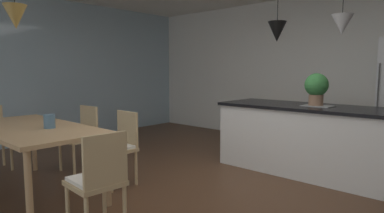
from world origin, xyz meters
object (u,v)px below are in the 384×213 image
(chair_far_right, at_px, (119,145))
(potted_plant_on_island, at_px, (316,87))
(chair_kitchen_end, at_px, (98,179))
(chair_far_left, at_px, (81,136))
(vase_on_dining_table, at_px, (49,121))
(kitchen_island, at_px, (303,138))
(dining_table, at_px, (31,133))

(chair_far_right, bearing_deg, potted_plant_on_island, 51.68)
(chair_kitchen_end, xyz_separation_m, chair_far_left, (-1.77, 0.83, 0.00))
(chair_far_left, relative_size, chair_far_right, 1.00)
(chair_far_left, xyz_separation_m, vase_on_dining_table, (0.70, -0.74, 0.36))
(chair_far_right, distance_m, potted_plant_on_island, 2.59)
(chair_far_left, xyz_separation_m, potted_plant_on_island, (2.42, 1.97, 0.67))
(chair_kitchen_end, distance_m, chair_far_left, 1.96)
(kitchen_island, bearing_deg, vase_on_dining_table, -120.19)
(chair_kitchen_end, bearing_deg, chair_far_left, 154.78)
(kitchen_island, distance_m, vase_on_dining_table, 3.15)
(vase_on_dining_table, bearing_deg, potted_plant_on_island, 57.50)
(dining_table, xyz_separation_m, chair_far_right, (0.43, 0.83, -0.22))
(chair_far_right, relative_size, vase_on_dining_table, 6.01)
(chair_kitchen_end, distance_m, vase_on_dining_table, 1.13)
(dining_table, relative_size, chair_kitchen_end, 2.21)
(chair_kitchen_end, bearing_deg, vase_on_dining_table, 174.84)
(dining_table, relative_size, vase_on_dining_table, 13.31)
(chair_kitchen_end, bearing_deg, potted_plant_on_island, 76.82)
(vase_on_dining_table, bearing_deg, chair_far_right, 77.16)
(chair_far_right, relative_size, potted_plant_on_island, 2.05)
(chair_kitchen_end, xyz_separation_m, chair_far_right, (-0.90, 0.83, 0.00))
(chair_far_right, bearing_deg, chair_kitchen_end, -42.84)
(potted_plant_on_island, bearing_deg, kitchen_island, 180.00)
(chair_kitchen_end, height_order, vase_on_dining_table, vase_on_dining_table)
(kitchen_island, xyz_separation_m, potted_plant_on_island, (0.15, -0.00, 0.68))
(chair_kitchen_end, distance_m, kitchen_island, 2.85)
(dining_table, xyz_separation_m, vase_on_dining_table, (0.27, 0.09, 0.14))
(dining_table, height_order, kitchen_island, kitchen_island)
(dining_table, bearing_deg, kitchen_island, 56.67)
(chair_far_left, xyz_separation_m, chair_far_right, (0.87, 0.00, 0.00))
(chair_kitchen_end, bearing_deg, chair_far_right, 137.16)
(chair_far_right, height_order, potted_plant_on_island, potted_plant_on_island)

